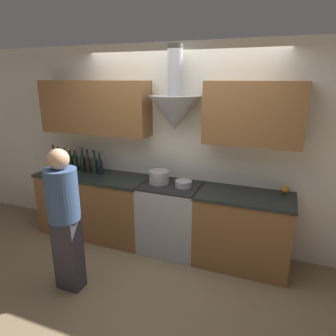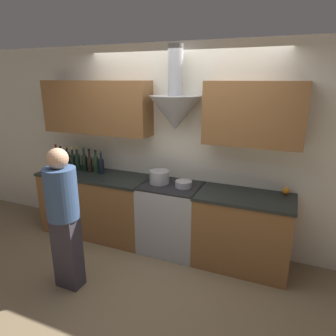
{
  "view_description": "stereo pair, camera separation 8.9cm",
  "coord_description": "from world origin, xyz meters",
  "px_view_note": "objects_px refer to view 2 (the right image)",
  "views": [
    {
      "loc": [
        1.24,
        -2.94,
        2.17
      ],
      "look_at": [
        0.0,
        0.26,
        1.15
      ],
      "focal_mm": 32.0,
      "sensor_mm": 36.0,
      "label": 1
    },
    {
      "loc": [
        1.32,
        -2.9,
        2.17
      ],
      "look_at": [
        0.0,
        0.26,
        1.15
      ],
      "focal_mm": 32.0,
      "sensor_mm": 36.0,
      "label": 2
    }
  ],
  "objects_px": {
    "wine_bottle_8": "(101,165)",
    "orange_fruit": "(286,191)",
    "wine_bottle_6": "(90,163)",
    "wine_bottle_1": "(61,160)",
    "wine_bottle_3": "(73,161)",
    "wine_bottle_0": "(57,158)",
    "wine_bottle_2": "(68,159)",
    "mixing_bowl": "(184,184)",
    "wine_bottle_4": "(77,161)",
    "stock_pot": "(159,177)",
    "person_foreground_left": "(64,214)",
    "wine_bottle_7": "(96,163)",
    "stove_range": "(171,217)",
    "wine_bottle_5": "(84,161)"
  },
  "relations": [
    {
      "from": "stove_range",
      "to": "wine_bottle_5",
      "type": "xyz_separation_m",
      "value": [
        -1.37,
        0.08,
        0.58
      ]
    },
    {
      "from": "wine_bottle_6",
      "to": "wine_bottle_7",
      "type": "relative_size",
      "value": 1.03
    },
    {
      "from": "wine_bottle_8",
      "to": "orange_fruit",
      "type": "xyz_separation_m",
      "value": [
        2.41,
        0.15,
        -0.09
      ]
    },
    {
      "from": "wine_bottle_4",
      "to": "stock_pot",
      "type": "bearing_deg",
      "value": -2.21
    },
    {
      "from": "wine_bottle_3",
      "to": "wine_bottle_6",
      "type": "relative_size",
      "value": 0.98
    },
    {
      "from": "stove_range",
      "to": "wine_bottle_3",
      "type": "distance_m",
      "value": 1.68
    },
    {
      "from": "wine_bottle_4",
      "to": "wine_bottle_8",
      "type": "relative_size",
      "value": 1.07
    },
    {
      "from": "wine_bottle_3",
      "to": "mixing_bowl",
      "type": "distance_m",
      "value": 1.74
    },
    {
      "from": "wine_bottle_7",
      "to": "wine_bottle_6",
      "type": "bearing_deg",
      "value": -175.58
    },
    {
      "from": "wine_bottle_3",
      "to": "wine_bottle_6",
      "type": "bearing_deg",
      "value": 1.36
    },
    {
      "from": "wine_bottle_5",
      "to": "orange_fruit",
      "type": "bearing_deg",
      "value": 3.06
    },
    {
      "from": "stock_pot",
      "to": "orange_fruit",
      "type": "bearing_deg",
      "value": 8.08
    },
    {
      "from": "wine_bottle_6",
      "to": "wine_bottle_8",
      "type": "xyz_separation_m",
      "value": [
        0.2,
        -0.0,
        -0.0
      ]
    },
    {
      "from": "wine_bottle_3",
      "to": "wine_bottle_6",
      "type": "height_order",
      "value": "wine_bottle_6"
    },
    {
      "from": "wine_bottle_7",
      "to": "wine_bottle_8",
      "type": "xyz_separation_m",
      "value": [
        0.1,
        -0.01,
        -0.01
      ]
    },
    {
      "from": "wine_bottle_6",
      "to": "wine_bottle_2",
      "type": "bearing_deg",
      "value": -178.98
    },
    {
      "from": "wine_bottle_1",
      "to": "wine_bottle_2",
      "type": "xyz_separation_m",
      "value": [
        0.11,
        0.01,
        0.01
      ]
    },
    {
      "from": "wine_bottle_1",
      "to": "mixing_bowl",
      "type": "relative_size",
      "value": 1.61
    },
    {
      "from": "wine_bottle_0",
      "to": "wine_bottle_4",
      "type": "bearing_deg",
      "value": -0.62
    },
    {
      "from": "wine_bottle_0",
      "to": "wine_bottle_2",
      "type": "height_order",
      "value": "wine_bottle_0"
    },
    {
      "from": "wine_bottle_6",
      "to": "wine_bottle_7",
      "type": "xyz_separation_m",
      "value": [
        0.1,
        0.01,
        0.01
      ]
    },
    {
      "from": "person_foreground_left",
      "to": "wine_bottle_2",
      "type": "bearing_deg",
      "value": 128.45
    },
    {
      "from": "wine_bottle_7",
      "to": "wine_bottle_8",
      "type": "distance_m",
      "value": 0.1
    },
    {
      "from": "wine_bottle_1",
      "to": "wine_bottle_8",
      "type": "bearing_deg",
      "value": 0.98
    },
    {
      "from": "wine_bottle_1",
      "to": "wine_bottle_8",
      "type": "relative_size",
      "value": 1.04
    },
    {
      "from": "wine_bottle_5",
      "to": "wine_bottle_7",
      "type": "relative_size",
      "value": 1.08
    },
    {
      "from": "wine_bottle_6",
      "to": "wine_bottle_4",
      "type": "bearing_deg",
      "value": -176.35
    },
    {
      "from": "wine_bottle_8",
      "to": "wine_bottle_6",
      "type": "bearing_deg",
      "value": 178.64
    },
    {
      "from": "wine_bottle_2",
      "to": "mixing_bowl",
      "type": "distance_m",
      "value": 1.84
    },
    {
      "from": "wine_bottle_6",
      "to": "stock_pot",
      "type": "distance_m",
      "value": 1.12
    },
    {
      "from": "wine_bottle_1",
      "to": "wine_bottle_3",
      "type": "bearing_deg",
      "value": 2.77
    },
    {
      "from": "wine_bottle_7",
      "to": "mixing_bowl",
      "type": "relative_size",
      "value": 1.57
    },
    {
      "from": "wine_bottle_0",
      "to": "wine_bottle_8",
      "type": "height_order",
      "value": "wine_bottle_0"
    },
    {
      "from": "wine_bottle_1",
      "to": "wine_bottle_7",
      "type": "height_order",
      "value": "wine_bottle_1"
    },
    {
      "from": "wine_bottle_1",
      "to": "wine_bottle_4",
      "type": "xyz_separation_m",
      "value": [
        0.29,
        0.0,
        0.01
      ]
    },
    {
      "from": "wine_bottle_0",
      "to": "wine_bottle_7",
      "type": "height_order",
      "value": "wine_bottle_0"
    },
    {
      "from": "stock_pot",
      "to": "person_foreground_left",
      "type": "height_order",
      "value": "person_foreground_left"
    },
    {
      "from": "wine_bottle_1",
      "to": "wine_bottle_4",
      "type": "height_order",
      "value": "wine_bottle_4"
    },
    {
      "from": "wine_bottle_5",
      "to": "wine_bottle_8",
      "type": "xyz_separation_m",
      "value": [
        0.29,
        -0.01,
        -0.01
      ]
    },
    {
      "from": "wine_bottle_1",
      "to": "wine_bottle_3",
      "type": "relative_size",
      "value": 1.01
    },
    {
      "from": "wine_bottle_7",
      "to": "mixing_bowl",
      "type": "height_order",
      "value": "wine_bottle_7"
    },
    {
      "from": "wine_bottle_0",
      "to": "wine_bottle_8",
      "type": "distance_m",
      "value": 0.79
    },
    {
      "from": "wine_bottle_7",
      "to": "wine_bottle_4",
      "type": "bearing_deg",
      "value": -176.09
    },
    {
      "from": "wine_bottle_3",
      "to": "wine_bottle_7",
      "type": "bearing_deg",
      "value": 2.15
    },
    {
      "from": "wine_bottle_3",
      "to": "wine_bottle_4",
      "type": "xyz_separation_m",
      "value": [
        0.09,
        -0.01,
        0.01
      ]
    },
    {
      "from": "wine_bottle_8",
      "to": "mixing_bowl",
      "type": "xyz_separation_m",
      "value": [
        1.25,
        -0.08,
        -0.09
      ]
    },
    {
      "from": "wine_bottle_1",
      "to": "person_foreground_left",
      "type": "height_order",
      "value": "person_foreground_left"
    },
    {
      "from": "mixing_bowl",
      "to": "person_foreground_left",
      "type": "height_order",
      "value": "person_foreground_left"
    },
    {
      "from": "wine_bottle_0",
      "to": "wine_bottle_2",
      "type": "bearing_deg",
      "value": 0.55
    },
    {
      "from": "wine_bottle_2",
      "to": "person_foreground_left",
      "type": "height_order",
      "value": "person_foreground_left"
    }
  ]
}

